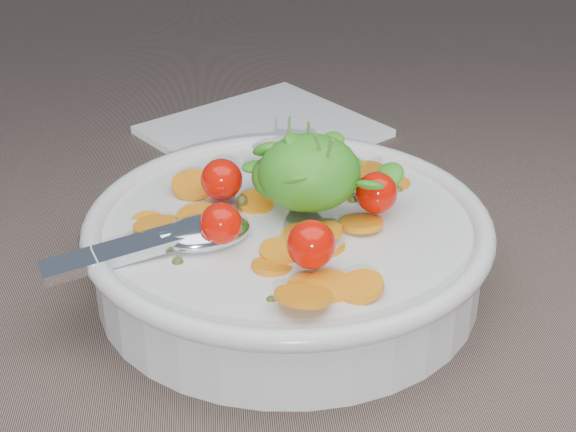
{
  "coord_description": "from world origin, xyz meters",
  "views": [
    {
      "loc": [
        -0.02,
        -0.49,
        0.33
      ],
      "look_at": [
        0.03,
        0.01,
        0.05
      ],
      "focal_mm": 55.0,
      "sensor_mm": 36.0,
      "label": 1
    }
  ],
  "objects": [
    {
      "name": "bowl",
      "position": [
        0.03,
        0.01,
        0.03
      ],
      "size": [
        0.28,
        0.26,
        0.11
      ],
      "color": "silver",
      "rests_on": "ground"
    },
    {
      "name": "ground",
      "position": [
        0.0,
        0.0,
        0.0
      ],
      "size": [
        6.0,
        6.0,
        0.0
      ],
      "primitive_type": "plane",
      "color": "#735D52",
      "rests_on": "ground"
    },
    {
      "name": "napkin",
      "position": [
        0.02,
        0.26,
        0.0
      ],
      "size": [
        0.24,
        0.24,
        0.01
      ],
      "primitive_type": "cube",
      "rotation": [
        0.0,
        0.0,
        0.6
      ],
      "color": "white",
      "rests_on": "ground"
    }
  ]
}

